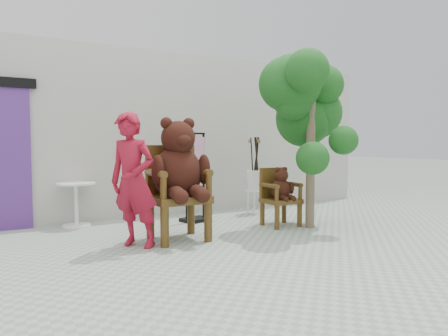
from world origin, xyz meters
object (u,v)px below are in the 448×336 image
at_px(tree, 303,101).
at_px(chair_small, 280,191).
at_px(display_stand, 195,187).
at_px(stool_bucket, 254,180).
at_px(chair_big, 178,172).
at_px(cafe_table, 76,199).
at_px(person, 134,181).

bearing_deg(tree, chair_small, 146.06).
relative_size(display_stand, stool_bucket, 1.04).
distance_m(display_stand, stool_bucket, 1.32).
distance_m(chair_big, display_stand, 1.37).
height_order(display_stand, tree, tree).
height_order(chair_small, cafe_table, chair_small).
height_order(chair_small, person, person).
bearing_deg(cafe_table, chair_big, -56.36).
bearing_deg(chair_small, person, -173.72).
xyz_separation_m(stool_bucket, tree, (0.03, -1.33, 1.36)).
xyz_separation_m(chair_big, tree, (2.10, -0.10, 1.06)).
relative_size(person, cafe_table, 2.42).
distance_m(chair_big, cafe_table, 2.01).
xyz_separation_m(chair_big, cafe_table, (-1.08, 1.62, -0.50)).
xyz_separation_m(chair_big, stool_bucket, (2.07, 1.23, -0.30)).
bearing_deg(chair_small, chair_big, -176.99).
bearing_deg(chair_small, stool_bucket, 76.94).
bearing_deg(cafe_table, tree, -28.50).
bearing_deg(tree, chair_big, 177.19).
xyz_separation_m(chair_small, display_stand, (-1.04, 0.98, 0.02)).
bearing_deg(chair_big, tree, -2.81).
xyz_separation_m(cafe_table, display_stand, (1.84, -0.55, 0.14)).
relative_size(cafe_table, stool_bucket, 0.48).
bearing_deg(person, cafe_table, 152.65).
xyz_separation_m(person, stool_bucket, (2.74, 1.41, -0.21)).
height_order(person, tree, tree).
height_order(chair_small, stool_bucket, stool_bucket).
bearing_deg(chair_big, chair_small, 3.01).
xyz_separation_m(chair_big, person, (-0.67, -0.18, -0.09)).
height_order(chair_big, tree, tree).
bearing_deg(cafe_table, person, -77.14).
bearing_deg(display_stand, chair_small, -55.08).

